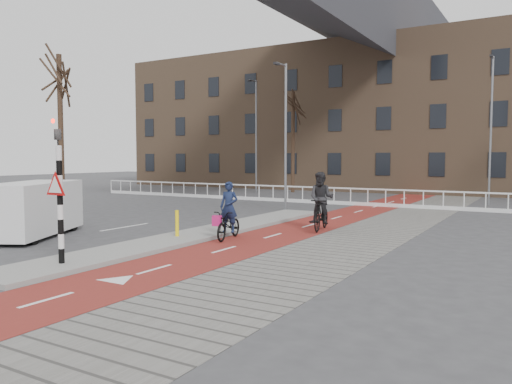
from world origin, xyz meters
The scene contains 16 objects.
ground centered at (0.00, 0.00, 0.00)m, with size 120.00×120.00×0.00m, color #38383A.
bike_lane centered at (1.50, 10.00, 0.01)m, with size 2.50×60.00×0.01m, color maroon.
sidewalk centered at (4.30, 10.00, 0.01)m, with size 3.00×60.00×0.01m, color slate.
curb_island centered at (-0.70, 4.00, 0.06)m, with size 1.80×16.00×0.12m, color gray.
traffic_signal centered at (-0.60, -2.02, 1.99)m, with size 0.80×0.80×3.68m.
bollard centered at (-0.84, 2.71, 0.55)m, with size 0.12×0.12×0.86m, color yellow.
cyclist_near centered at (0.60, 3.62, 0.65)m, with size 0.99×1.92×1.91m.
cyclist_far centered at (2.45, 7.00, 0.90)m, with size 1.05×2.11×2.17m.
van centered at (-5.45, 0.66, 0.98)m, with size 3.54×4.64×1.86m.
railing centered at (-5.00, 17.00, 0.31)m, with size 28.00×0.10×0.99m.
townhouse_row centered at (-3.00, 32.00, 7.81)m, with size 46.00×10.00×15.90m.
tree_left centered at (-10.87, 6.17, 3.83)m, with size 0.25×0.25×7.66m, color black.
tree_mid centered at (-7.49, 24.79, 3.87)m, with size 0.29×0.29×7.75m, color black.
streetlight_near centered at (-1.77, 12.36, 3.67)m, with size 0.12×0.12×7.34m, color slate.
streetlight_left centered at (-9.72, 22.98, 4.27)m, with size 0.12×0.12×8.54m, color slate.
streetlight_right centered at (6.74, 21.18, 4.18)m, with size 0.12×0.12×8.35m, color slate.
Camera 1 is at (9.65, -10.00, 2.72)m, focal length 35.00 mm.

